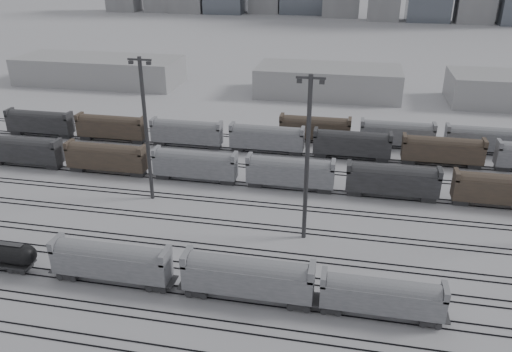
% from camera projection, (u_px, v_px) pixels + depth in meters
% --- Properties ---
extents(ground, '(900.00, 900.00, 0.00)m').
position_uv_depth(ground, '(186.00, 297.00, 59.47)').
color(ground, silver).
rests_on(ground, ground).
extents(tracks, '(220.00, 71.50, 0.16)m').
position_uv_depth(tracks, '(224.00, 224.00, 75.05)').
color(tracks, black).
rests_on(tracks, ground).
extents(hopper_car_a, '(14.90, 2.96, 5.33)m').
position_uv_depth(hopper_car_a, '(111.00, 260.00, 60.77)').
color(hopper_car_a, black).
rests_on(hopper_car_a, ground).
extents(hopper_car_b, '(15.39, 3.06, 5.50)m').
position_uv_depth(hopper_car_b, '(248.00, 276.00, 57.63)').
color(hopper_car_b, black).
rests_on(hopper_car_b, ground).
extents(hopper_car_c, '(13.58, 2.70, 4.86)m').
position_uv_depth(hopper_car_c, '(382.00, 295.00, 55.04)').
color(hopper_car_c, black).
rests_on(hopper_car_c, ground).
extents(light_mast_b, '(3.75, 0.60, 23.44)m').
position_uv_depth(light_mast_b, '(146.00, 127.00, 78.05)').
color(light_mast_b, '#343437').
rests_on(light_mast_b, ground).
extents(light_mast_c, '(3.78, 0.61, 23.64)m').
position_uv_depth(light_mast_c, '(307.00, 156.00, 66.71)').
color(light_mast_c, '#343437').
rests_on(light_mast_c, ground).
extents(bg_string_near, '(151.00, 3.00, 5.60)m').
position_uv_depth(bg_string_near, '(290.00, 174.00, 85.42)').
color(bg_string_near, gray).
rests_on(bg_string_near, ground).
extents(bg_string_mid, '(151.00, 3.00, 5.60)m').
position_uv_depth(bg_string_mid, '(352.00, 145.00, 97.89)').
color(bg_string_mid, black).
rests_on(bg_string_mid, ground).
extents(bg_string_far, '(66.00, 3.00, 5.60)m').
position_uv_depth(bg_string_far, '(440.00, 138.00, 101.86)').
color(bg_string_far, '#4F3F32').
rests_on(bg_string_far, ground).
extents(warehouse_left, '(50.00, 18.00, 8.00)m').
position_uv_depth(warehouse_left, '(100.00, 70.00, 153.47)').
color(warehouse_left, '#98999B').
rests_on(warehouse_left, ground).
extents(warehouse_mid, '(40.00, 18.00, 8.00)m').
position_uv_depth(warehouse_mid, '(328.00, 81.00, 140.80)').
color(warehouse_mid, '#98999B').
rests_on(warehouse_mid, ground).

